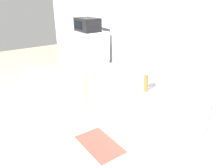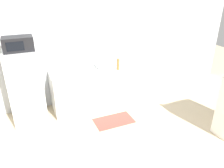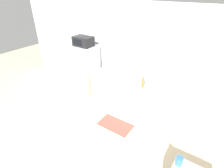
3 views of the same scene
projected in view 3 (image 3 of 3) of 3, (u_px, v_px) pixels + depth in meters
wall_back at (135, 56)px, 4.46m from camera, size 8.00×0.06×2.60m
refrigerator at (86, 70)px, 5.07m from camera, size 0.61×0.67×1.45m
microwave at (83, 41)px, 4.65m from camera, size 0.52×0.35×0.26m
counter at (132, 94)px, 4.49m from camera, size 2.10×0.68×0.87m
sink_basin at (139, 79)px, 4.25m from camera, size 0.33×0.32×0.06m
bottle_tall at (143, 83)px, 3.88m from camera, size 0.06×0.06×0.25m
bottle_short at (149, 83)px, 3.99m from camera, size 0.07×0.07×0.13m
jar at (179, 161)px, 1.95m from camera, size 0.08×0.08×0.11m
kitchen_rug at (115, 125)px, 4.14m from camera, size 0.80×0.46×0.01m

